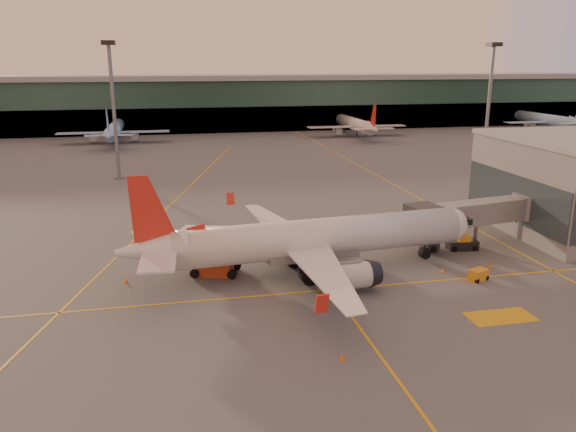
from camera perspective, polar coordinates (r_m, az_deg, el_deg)
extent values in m
plane|color=#4C4F54|center=(51.00, 0.61, -10.10)|extent=(600.00, 600.00, 0.00)
cube|color=gold|center=(55.45, -0.51, -7.91)|extent=(80.00, 0.25, 0.01)
cube|color=gold|center=(92.55, -11.55, 1.41)|extent=(31.30, 115.98, 0.01)
cube|color=gold|center=(123.63, 7.21, 5.12)|extent=(0.25, 160.00, 0.01)
cube|color=gold|center=(45.51, 9.21, -13.67)|extent=(0.25, 30.00, 0.01)
cube|color=gold|center=(54.24, 20.78, -9.55)|extent=(6.00, 3.00, 0.01)
cube|color=#19382D|center=(187.68, -8.98, 11.03)|extent=(400.00, 18.00, 16.00)
cube|color=gray|center=(187.22, -9.09, 13.72)|extent=(400.00, 20.00, 1.60)
cube|color=black|center=(179.57, -8.77, 9.56)|extent=(400.00, 1.00, 8.00)
cube|color=slate|center=(83.17, 27.16, 2.66)|extent=(18.00, 22.00, 12.00)
cube|color=#2D3D47|center=(78.10, 21.94, 1.76)|extent=(0.30, 21.60, 6.00)
cylinder|color=slate|center=(111.74, -17.25, 9.93)|extent=(0.70, 0.70, 25.00)
cube|color=black|center=(111.38, -17.79, 16.43)|extent=(2.40, 2.40, 0.80)
cube|color=slate|center=(113.45, -16.76, 3.77)|extent=(1.60, 1.60, 0.50)
cylinder|color=slate|center=(125.46, 19.68, 10.26)|extent=(0.70, 0.70, 25.00)
cube|color=black|center=(125.14, 20.22, 16.05)|extent=(2.40, 2.40, 0.80)
cube|color=slate|center=(126.98, 19.18, 4.76)|extent=(1.60, 1.60, 0.50)
cylinder|color=silver|center=(59.58, 3.39, -2.13)|extent=(31.53, 6.80, 4.02)
sphere|color=silver|center=(66.48, 16.14, -0.85)|extent=(3.94, 3.94, 3.94)
cube|color=black|center=(66.97, 17.00, -0.36)|extent=(2.03, 2.76, 0.70)
cone|color=silver|center=(56.09, -13.71, -3.37)|extent=(7.18, 4.42, 3.82)
cube|color=silver|center=(52.83, -13.06, -4.40)|extent=(3.56, 6.64, 0.20)
cylinder|color=silver|center=(55.26, 6.31, -6.07)|extent=(4.42, 2.98, 2.61)
cylinder|color=black|center=(57.57, 2.09, -6.04)|extent=(1.93, 1.56, 1.81)
cylinder|color=black|center=(57.37, 2.10, -5.53)|extent=(0.36, 0.36, 1.10)
cube|color=silver|center=(59.34, -13.57, -2.22)|extent=(4.63, 7.06, 0.20)
cylinder|color=silver|center=(65.97, 2.14, -2.37)|extent=(4.42, 2.98, 2.61)
cylinder|color=black|center=(62.21, 0.52, -4.36)|extent=(1.93, 1.56, 1.81)
cylinder|color=black|center=(62.02, 0.52, -3.88)|extent=(0.36, 0.36, 1.10)
cube|color=slate|center=(59.62, 2.33, -3.43)|extent=(10.17, 4.09, 1.61)
cylinder|color=black|center=(65.83, 13.70, -3.68)|extent=(1.33, 0.91, 1.27)
cube|color=slate|center=(71.67, 18.68, 0.35)|extent=(16.53, 5.53, 2.70)
cube|color=#2D3035|center=(67.43, 13.53, -0.17)|extent=(3.96, 3.96, 3.00)
cube|color=#2D3035|center=(69.72, 14.17, -2.38)|extent=(1.60, 2.40, 2.40)
cylinder|color=black|center=(69.03, 14.52, -3.28)|extent=(0.80, 0.40, 0.80)
cylinder|color=black|center=(70.90, 13.75, -2.73)|extent=(0.80, 0.40, 0.80)
cylinder|color=slate|center=(72.41, 18.49, -1.79)|extent=(0.50, 0.50, 3.02)
cylinder|color=slate|center=(77.19, 23.29, 0.95)|extent=(4.40, 4.40, 3.00)
cylinder|color=slate|center=(77.88, 23.07, -1.05)|extent=(2.40, 2.40, 3.02)
cube|color=#B13719|center=(60.64, -7.34, -5.10)|extent=(4.15, 3.57, 1.65)
cube|color=silver|center=(59.85, -7.73, -2.77)|extent=(6.93, 4.52, 3.09)
cylinder|color=black|center=(60.01, -9.46, -5.76)|extent=(1.06, 0.66, 0.99)
cylinder|color=black|center=(59.16, -5.71, -5.93)|extent=(1.06, 0.66, 0.99)
cube|color=orange|center=(61.76, 18.76, -5.68)|extent=(2.30, 1.88, 1.19)
cylinder|color=black|center=(61.01, 18.66, -6.28)|extent=(0.55, 0.42, 0.50)
cylinder|color=black|center=(62.23, 19.54, -5.93)|extent=(0.55, 0.42, 0.50)
cube|color=black|center=(71.09, 17.26, -2.80)|extent=(3.71, 2.25, 1.14)
cube|color=orange|center=(70.86, 17.31, -2.20)|extent=(1.63, 1.81, 0.93)
cylinder|color=black|center=(69.97, 16.56, -3.21)|extent=(0.76, 0.39, 0.72)
cylinder|color=black|center=(70.92, 18.43, -3.12)|extent=(0.76, 0.39, 0.72)
cone|color=orange|center=(66.23, 19.88, -4.67)|extent=(0.39, 0.39, 0.50)
cube|color=orange|center=(66.30, 19.86, -4.86)|extent=(0.34, 0.34, 0.03)
cone|color=orange|center=(60.32, -16.14, -6.29)|extent=(0.44, 0.44, 0.56)
cube|color=orange|center=(60.41, -16.12, -6.52)|extent=(0.38, 0.38, 0.03)
cone|color=orange|center=(44.23, 5.53, -14.06)|extent=(0.43, 0.43, 0.55)
cube|color=orange|center=(44.35, 5.52, -14.35)|extent=(0.37, 0.37, 0.03)
cone|color=orange|center=(77.33, -0.90, -0.82)|extent=(0.48, 0.48, 0.62)
cube|color=orange|center=(77.42, -0.90, -1.02)|extent=(0.42, 0.42, 0.03)
cone|color=orange|center=(63.04, 15.50, -5.30)|extent=(0.41, 0.41, 0.52)
cube|color=orange|center=(63.13, 15.49, -5.51)|extent=(0.35, 0.35, 0.03)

